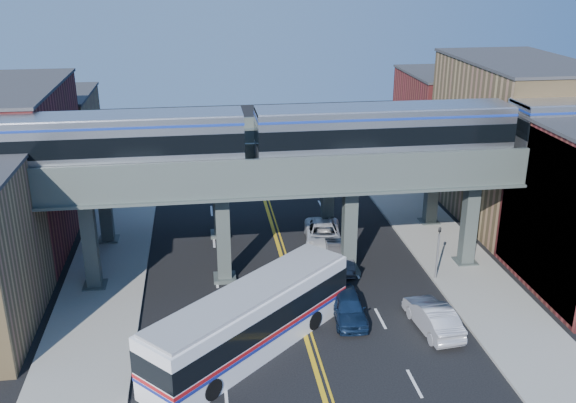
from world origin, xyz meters
name	(u,v)px	position (x,y,z in m)	size (l,w,h in m)	color
ground	(308,344)	(0.00, 0.00, 0.00)	(120.00, 120.00, 0.00)	black
sidewalk_west	(108,272)	(-11.50, 10.00, 0.08)	(5.00, 70.00, 0.16)	gray
sidewalk_east	(447,250)	(11.50, 10.00, 0.08)	(5.00, 70.00, 0.16)	gray
building_west_b	(6,169)	(-18.50, 16.00, 5.50)	(8.00, 14.00, 11.00)	maroon
building_west_c	(48,140)	(-18.50, 29.00, 4.00)	(8.00, 10.00, 8.00)	#96794E
building_east_b	(512,142)	(18.50, 16.00, 6.00)	(8.00, 14.00, 12.00)	#96794E
building_east_c	(448,121)	(18.50, 29.00, 4.50)	(8.00, 10.00, 9.00)	maroon
mural_panel	(541,218)	(14.55, 4.00, 4.75)	(0.10, 9.50, 9.50)	teal
elevated_viaduct_near	(287,180)	(0.00, 8.00, 6.47)	(52.00, 3.60, 7.40)	#3B4442
elevated_viaduct_far	(273,149)	(0.00, 15.00, 6.47)	(52.00, 3.60, 7.40)	#3B4442
transit_train	(384,132)	(5.90, 8.00, 9.30)	(47.99, 3.01, 3.51)	black
stop_sign	(305,288)	(0.30, 3.00, 1.76)	(0.76, 0.09, 2.63)	slate
traffic_signal	(438,247)	(9.20, 6.00, 2.30)	(0.15, 0.18, 4.10)	slate
transit_bus	(251,321)	(-2.99, -0.02, 1.72)	(11.49, 10.91, 3.35)	white
car_lane_a	(348,307)	(2.67, 2.27, 0.75)	(1.76, 4.38, 1.49)	#10213C
car_lane_b	(339,256)	(3.59, 8.77, 0.75)	(1.58, 4.53, 1.49)	#343437
car_lane_c	(323,235)	(3.20, 12.36, 0.76)	(2.54, 5.50, 1.53)	silver
car_lane_d	(299,175)	(3.59, 25.93, 0.72)	(2.02, 4.98, 1.44)	#BBBBC0
car_parked_curb	(433,317)	(7.00, 0.52, 0.78)	(1.65, 4.74, 1.56)	#ABAAAF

